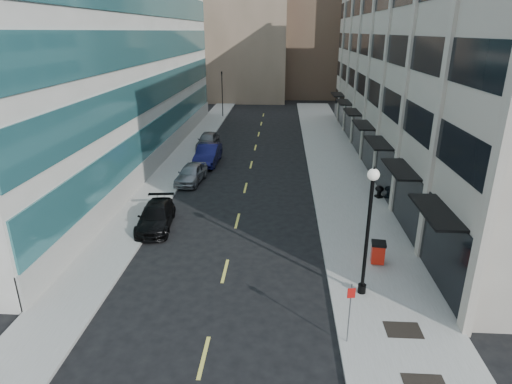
# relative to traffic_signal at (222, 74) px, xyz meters

# --- Properties ---
(sidewalk_right) EXTENTS (5.00, 80.00, 0.15)m
(sidewalk_right) POSITION_rel_traffic_signal_xyz_m (13.00, -28.00, -5.64)
(sidewalk_right) COLOR gray
(sidewalk_right) RESTS_ON ground
(sidewalk_left) EXTENTS (3.00, 80.00, 0.15)m
(sidewalk_left) POSITION_rel_traffic_signal_xyz_m (-1.00, -28.00, -5.64)
(sidewalk_left) COLOR gray
(sidewalk_left) RESTS_ON ground
(building_right) EXTENTS (15.30, 46.50, 18.25)m
(building_right) POSITION_rel_traffic_signal_xyz_m (22.44, -21.01, 3.28)
(building_right) COLOR #B3AA98
(building_right) RESTS_ON ground
(building_left) EXTENTS (16.14, 46.00, 20.00)m
(building_left) POSITION_rel_traffic_signal_xyz_m (-10.45, -21.00, 4.27)
(building_left) COLOR silver
(building_left) RESTS_ON ground
(skyline_tan_near) EXTENTS (14.00, 18.00, 28.00)m
(skyline_tan_near) POSITION_rel_traffic_signal_xyz_m (1.50, 20.00, 8.28)
(skyline_tan_near) COLOR #91775F
(skyline_tan_near) RESTS_ON ground
(skyline_tan_far) EXTENTS (12.00, 14.00, 22.00)m
(skyline_tan_far) POSITION_rel_traffic_signal_xyz_m (-8.50, 30.00, 5.28)
(skyline_tan_far) COLOR #91775F
(skyline_tan_far) RESTS_ON ground
(skyline_stone) EXTENTS (10.00, 14.00, 20.00)m
(skyline_stone) POSITION_rel_traffic_signal_xyz_m (23.50, 18.00, 4.28)
(skyline_stone) COLOR #B3AA98
(skyline_stone) RESTS_ON ground
(grate_far) EXTENTS (1.40, 1.00, 0.01)m
(grate_far) POSITION_rel_traffic_signal_xyz_m (13.10, -44.20, -5.56)
(grate_far) COLOR black
(grate_far) RESTS_ON sidewalk_right
(road_centerline) EXTENTS (0.15, 68.20, 0.01)m
(road_centerline) POSITION_rel_traffic_signal_xyz_m (5.50, -31.00, -5.71)
(road_centerline) COLOR #D8CC4C
(road_centerline) RESTS_ON ground
(traffic_signal) EXTENTS (0.66, 0.66, 6.98)m
(traffic_signal) POSITION_rel_traffic_signal_xyz_m (0.00, 0.00, 0.00)
(traffic_signal) COLOR black
(traffic_signal) RESTS_ON ground
(car_black_pickup) EXTENTS (2.45, 4.96, 1.39)m
(car_black_pickup) POSITION_rel_traffic_signal_xyz_m (0.70, -35.21, -5.02)
(car_black_pickup) COLOR black
(car_black_pickup) RESTS_ON ground
(car_silver_sedan) EXTENTS (2.22, 4.51, 1.48)m
(car_silver_sedan) POSITION_rel_traffic_signal_xyz_m (1.17, -27.00, -4.98)
(car_silver_sedan) COLOR gray
(car_silver_sedan) RESTS_ON ground
(car_blue_sedan) EXTENTS (1.92, 5.22, 1.71)m
(car_blue_sedan) POSITION_rel_traffic_signal_xyz_m (1.63, -21.89, -4.86)
(car_blue_sedan) COLOR #121243
(car_blue_sedan) RESTS_ON ground
(car_grey_sedan) EXTENTS (2.02, 4.68, 1.57)m
(car_grey_sedan) POSITION_rel_traffic_signal_xyz_m (0.70, -16.36, -4.93)
(car_grey_sedan) COLOR slate
(car_grey_sedan) RESTS_ON ground
(trash_bin) EXTENTS (0.79, 0.84, 1.15)m
(trash_bin) POSITION_rel_traffic_signal_xyz_m (13.12, -38.98, -4.95)
(trash_bin) COLOR red
(trash_bin) RESTS_ON sidewalk_right
(lamppost) EXTENTS (0.50, 0.50, 5.96)m
(lamppost) POSITION_rel_traffic_signal_xyz_m (11.90, -41.69, -2.07)
(lamppost) COLOR black
(lamppost) RESTS_ON sidewalk_right
(sign_post) EXTENTS (0.30, 0.08, 2.52)m
(sign_post) POSITION_rel_traffic_signal_xyz_m (10.80, -45.01, -3.95)
(sign_post) COLOR slate
(sign_post) RESTS_ON sidewalk_right
(urn_planter) EXTENTS (0.61, 0.61, 0.84)m
(urn_planter) POSITION_rel_traffic_signal_xyz_m (15.10, -29.73, -5.05)
(urn_planter) COLOR black
(urn_planter) RESTS_ON sidewalk_right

